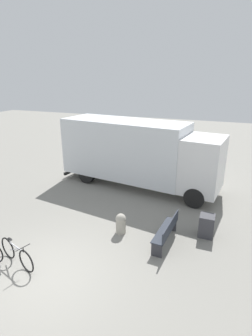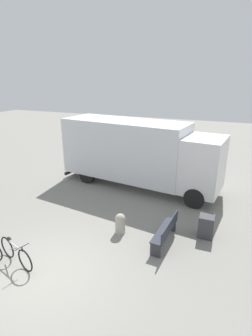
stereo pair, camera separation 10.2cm
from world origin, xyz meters
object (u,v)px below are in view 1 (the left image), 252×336
Objects in this scene: park_bench at (167,230)px; bicycle_middle at (17,254)px; bollard_near_bench at (121,223)px; delivery_truck at (137,151)px; utility_box at (206,226)px.

park_bench is 1.08× the size of bicycle_middle.
bicycle_middle is 3.47m from bollard_near_bench.
park_bench is at bearing -51.55° from delivery_truck.
delivery_truck is 5.29m from utility_box.
utility_box is at bearing 51.90° from bicycle_middle.
bollard_near_bench is (0.95, -4.35, -1.40)m from delivery_truck.
park_bench is 1.67m from bollard_near_bench.
bicycle_middle is 2.06× the size of utility_box.
delivery_truck is at bearing 102.29° from bollard_near_bench.
bicycle_middle is (-1.26, -7.03, -1.43)m from delivery_truck.
bollard_near_bench is at bearing -161.89° from utility_box.
park_bench reaches higher than utility_box.
delivery_truck reaches higher than bicycle_middle.
delivery_truck is 5.04× the size of bicycle_middle.
delivery_truck is at bearing 138.01° from utility_box.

